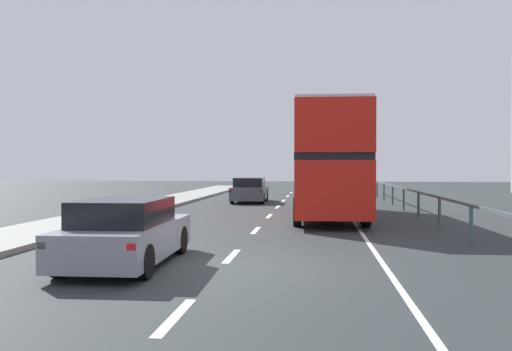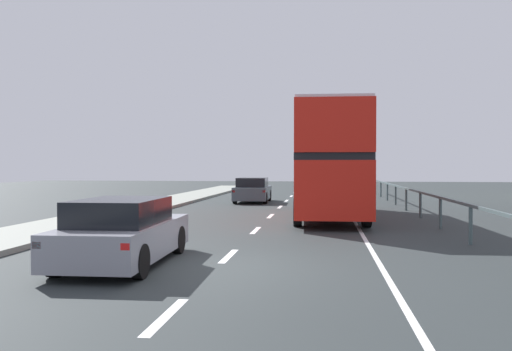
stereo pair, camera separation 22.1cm
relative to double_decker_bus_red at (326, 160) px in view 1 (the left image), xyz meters
The scene contains 6 objects.
ground_plane 11.21m from the double_decker_bus_red, 102.16° to the right, with size 75.03×120.00×0.10m, color #292F30.
lane_paint_markings 2.99m from the double_decker_bus_red, 94.44° to the right, with size 3.43×46.00×0.01m.
bridge_side_railing 4.26m from the double_decker_bus_red, 25.37° to the right, with size 0.10×42.00×1.05m.
double_decker_bus_red is the anchor object (origin of this frame).
hatchback_car_near 11.69m from the double_decker_bus_red, 111.90° to the right, with size 1.89×4.24×1.37m.
sedan_car_ahead 9.22m from the double_decker_bus_red, 117.03° to the left, with size 1.92×4.09×1.39m.
Camera 1 is at (1.89, -10.40, 2.04)m, focal length 36.54 mm.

